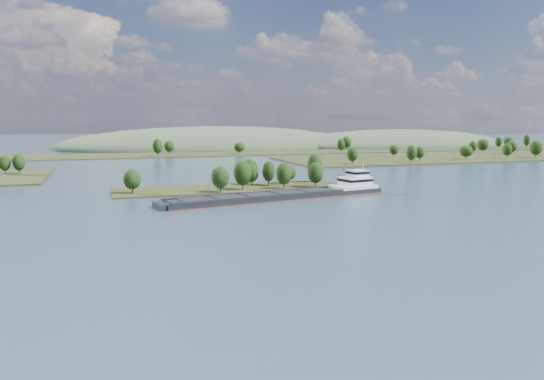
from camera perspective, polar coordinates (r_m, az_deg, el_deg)
name	(u,v)px	position (r m, az deg, el deg)	size (l,w,h in m)	color
ground	(275,212)	(173.75, 0.28, -2.42)	(1800.00, 1800.00, 0.00)	#334958
tree_island	(248,180)	(231.46, -2.64, 1.13)	(100.00, 31.33, 14.76)	#2A3015
right_bank	(483,156)	(446.46, 21.80, 3.42)	(320.00, 90.00, 14.86)	#2A3015
back_shoreline	(179,154)	(447.42, -9.95, 3.83)	(900.00, 60.00, 15.42)	#2A3015
hill_east	(398,146)	(601.58, 13.44, 4.66)	(260.00, 140.00, 36.00)	#3F5339
hill_west	(214,147)	(554.96, -6.24, 4.58)	(320.00, 160.00, 44.00)	#3F5339
cargo_barge	(292,194)	(205.09, 2.14, -0.40)	(94.06, 29.25, 12.67)	black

